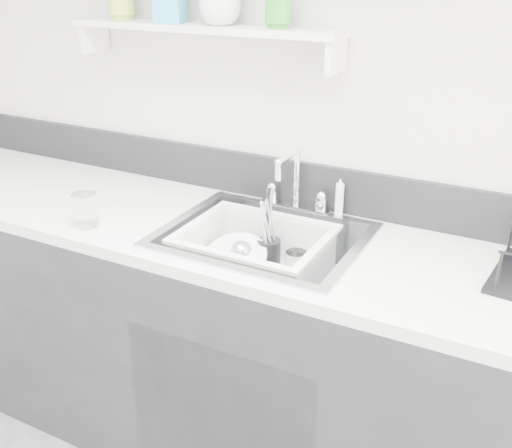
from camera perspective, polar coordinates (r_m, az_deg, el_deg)
The scene contains 13 objects.
counter_run at distance 2.16m, azimuth 0.63°, elevation -12.24°, with size 3.20×0.62×0.92m.
backsplash at distance 2.14m, azimuth 4.35°, elevation 3.86°, with size 3.20×0.02×0.16m, color black.
sink at distance 1.96m, azimuth 0.68°, elevation -3.48°, with size 0.64×0.52×0.20m, color silver, non-canonical shape.
faucet at distance 2.10m, azimuth 3.75°, elevation 2.92°, with size 0.26×0.18×0.23m.
side_sprayer at distance 2.05m, azimuth 7.95°, elevation 2.48°, with size 0.03×0.03×0.14m, color silver.
wall_shelf at distance 2.12m, azimuth -5.11°, elevation 17.91°, with size 1.00×0.16×0.12m.
wash_tub at distance 1.96m, azimuth -0.09°, elevation -3.10°, with size 0.46×0.38×0.18m, color silver, non-canonical shape.
plate_stack at distance 2.00m, azimuth -1.84°, elevation -3.99°, with size 0.27×0.26×0.11m.
utensil_cup at distance 2.03m, azimuth 1.23°, elevation -2.59°, with size 0.08×0.08×0.27m.
ladle at distance 1.95m, azimuth -0.66°, elevation -4.25°, with size 0.31×0.11×0.09m, color silver, non-canonical shape.
tumbler_in_tub at distance 1.96m, azimuth 3.80°, elevation -4.01°, with size 0.07×0.07×0.10m, color white.
tumbler_counter at distance 2.05m, azimuth -15.94°, elevation 1.30°, with size 0.08×0.08×0.11m, color white.
bowl_small at distance 1.89m, azimuth 1.76°, elevation -6.16°, with size 0.10×0.10×0.03m, color white.
Camera 1 is at (0.79, -0.36, 1.74)m, focal length 42.00 mm.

